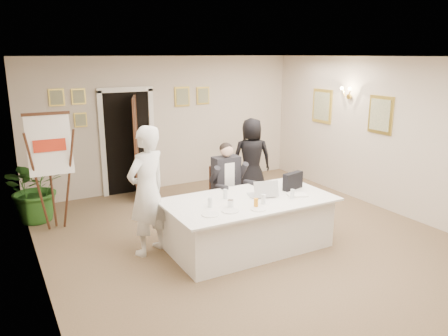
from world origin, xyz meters
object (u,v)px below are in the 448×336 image
(standing_woman, at_px, (252,158))
(laptop_bag, at_px, (293,181))
(standing_man, at_px, (147,191))
(laptop, at_px, (261,187))
(paper_stack, at_px, (297,195))
(conference_table, at_px, (249,223))
(potted_palm, at_px, (35,187))
(steel_jug, at_px, (231,204))
(seated_man, at_px, (227,184))
(flip_chart, at_px, (52,178))
(oj_glass, at_px, (256,203))

(standing_woman, height_order, laptop_bag, standing_woman)
(standing_man, relative_size, laptop, 4.94)
(laptop_bag, relative_size, paper_stack, 1.37)
(paper_stack, bearing_deg, standing_woman, 74.39)
(conference_table, bearing_deg, potted_palm, 133.76)
(conference_table, height_order, standing_woman, standing_woman)
(paper_stack, xyz_separation_m, steel_jug, (-1.13, 0.04, 0.04))
(seated_man, distance_m, laptop, 0.95)
(seated_man, relative_size, laptop, 3.77)
(seated_man, xyz_separation_m, flip_chart, (-2.60, 1.17, 0.17))
(seated_man, bearing_deg, paper_stack, -64.47)
(standing_man, xyz_separation_m, steel_jug, (0.93, -0.77, -0.11))
(standing_man, relative_size, paper_stack, 6.77)
(flip_chart, xyz_separation_m, laptop_bag, (3.28, -2.06, 0.02))
(potted_palm, bearing_deg, seated_man, -32.36)
(flip_chart, distance_m, standing_man, 1.89)
(laptop_bag, height_order, oj_glass, laptop_bag)
(conference_table, relative_size, oj_glass, 19.08)
(standing_man, distance_m, laptop_bag, 2.27)
(flip_chart, relative_size, paper_stack, 6.89)
(potted_palm, distance_m, laptop_bag, 4.41)
(laptop_bag, distance_m, steel_jug, 1.31)
(conference_table, height_order, flip_chart, flip_chart)
(laptop, bearing_deg, standing_man, 177.81)
(conference_table, xyz_separation_m, potted_palm, (-2.64, 2.75, 0.22))
(seated_man, height_order, standing_woman, standing_woman)
(standing_man, bearing_deg, paper_stack, 132.40)
(laptop_bag, height_order, paper_stack, laptop_bag)
(laptop_bag, xyz_separation_m, steel_jug, (-1.28, -0.27, -0.08))
(paper_stack, height_order, steel_jug, steel_jug)
(standing_woman, distance_m, potted_palm, 4.05)
(flip_chart, distance_m, potted_palm, 0.71)
(paper_stack, distance_m, steel_jug, 1.13)
(seated_man, xyz_separation_m, potted_palm, (-2.82, 1.79, -0.11))
(seated_man, relative_size, laptop_bag, 3.78)
(oj_glass, distance_m, steel_jug, 0.35)
(standing_woman, xyz_separation_m, steel_jug, (-1.77, -2.25, 0.02))
(standing_man, height_order, paper_stack, standing_man)
(standing_woman, bearing_deg, standing_man, 49.60)
(standing_woman, height_order, steel_jug, standing_woman)
(standing_man, xyz_separation_m, oj_glass, (1.25, -0.94, -0.10))
(seated_man, xyz_separation_m, laptop, (0.06, -0.93, 0.20))
(oj_glass, bearing_deg, steel_jug, 152.52)
(conference_table, distance_m, standing_man, 1.57)
(conference_table, bearing_deg, paper_stack, -18.10)
(conference_table, bearing_deg, standing_woman, 56.79)
(flip_chart, bearing_deg, standing_woman, -1.21)
(laptop, bearing_deg, laptop_bag, 19.89)
(oj_glass, bearing_deg, paper_stack, 8.67)
(conference_table, bearing_deg, steel_jug, -155.46)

